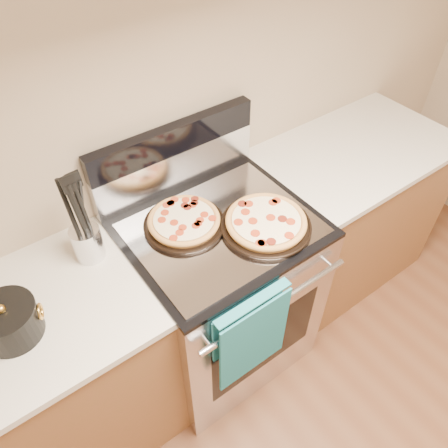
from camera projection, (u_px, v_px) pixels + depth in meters
wall_back at (163, 92)px, 1.66m from camera, size 4.00×0.00×4.00m
range_body at (219, 293)px, 2.09m from camera, size 0.76×0.68×0.90m
oven_window at (264, 344)px, 1.90m from camera, size 0.56×0.01×0.40m
cooktop at (218, 226)px, 1.77m from camera, size 0.76×0.68×0.02m
backsplash_lower at (176, 168)px, 1.87m from camera, size 0.76×0.06×0.18m
backsplash_upper at (173, 139)px, 1.77m from camera, size 0.76×0.06×0.12m
oven_handle at (277, 304)px, 1.63m from camera, size 0.70×0.03×0.03m
dish_towel at (251, 335)px, 1.65m from camera, size 0.32×0.05×0.42m
foil_sheet at (223, 228)px, 1.74m from camera, size 0.70×0.55×0.01m
cabinet_left at (37, 396)px, 1.75m from camera, size 1.00×0.62×0.88m
cabinet_right at (341, 216)px, 2.49m from camera, size 1.00×0.62×0.88m
countertop_right at (359, 150)px, 2.16m from camera, size 1.02×0.64×0.03m
pepperoni_pizza_back at (184, 222)px, 1.73m from camera, size 0.41×0.41×0.04m
pepperoni_pizza_front at (266, 223)px, 1.72m from camera, size 0.43×0.43×0.05m
utensil_crock at (88, 243)px, 1.61m from camera, size 0.14×0.14×0.14m
saucepan at (9, 323)px, 1.38m from camera, size 0.24×0.24×0.12m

